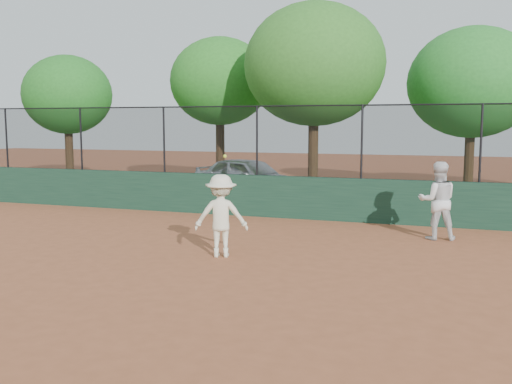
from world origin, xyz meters
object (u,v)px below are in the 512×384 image
(parked_car, at_px, (249,178))
(player_main, at_px, (221,216))
(tree_1, at_px, (220,82))
(tree_2, at_px, (314,65))
(player_second, at_px, (438,201))
(tree_0, at_px, (67,95))
(tree_3, at_px, (472,83))

(parked_car, xyz_separation_m, player_main, (2.57, -8.69, 0.10))
(tree_1, bearing_deg, tree_2, -24.56)
(parked_car, bearing_deg, player_second, -108.54)
(tree_2, bearing_deg, player_second, -53.97)
(parked_car, height_order, player_main, player_main)
(tree_1, bearing_deg, parked_car, -50.44)
(parked_car, xyz_separation_m, tree_1, (-2.25, 2.72, 3.64))
(tree_0, height_order, tree_1, tree_1)
(tree_0, relative_size, tree_1, 0.90)
(player_second, bearing_deg, tree_3, -107.54)
(tree_0, distance_m, tree_1, 6.79)
(tree_1, xyz_separation_m, tree_2, (4.45, -2.04, 0.35))
(player_main, relative_size, tree_0, 0.37)
(tree_1, distance_m, tree_3, 9.75)
(tree_0, bearing_deg, tree_2, -4.71)
(tree_1, bearing_deg, tree_0, -170.49)
(player_main, bearing_deg, tree_0, 138.15)
(player_second, height_order, tree_1, tree_1)
(player_main, xyz_separation_m, tree_2, (-0.37, 9.38, 3.89))
(player_second, relative_size, tree_0, 0.32)
(parked_car, height_order, tree_3, tree_3)
(player_second, height_order, tree_0, tree_0)
(player_main, relative_size, tree_2, 0.30)
(player_second, height_order, player_main, player_main)
(tree_2, relative_size, tree_3, 1.12)
(parked_car, bearing_deg, tree_1, 60.24)
(player_main, distance_m, tree_0, 15.74)
(player_main, height_order, tree_3, tree_3)
(tree_1, height_order, tree_3, tree_1)
(tree_3, bearing_deg, player_main, -112.43)
(parked_car, distance_m, tree_0, 9.60)
(tree_1, xyz_separation_m, tree_3, (9.74, 0.49, -0.23))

